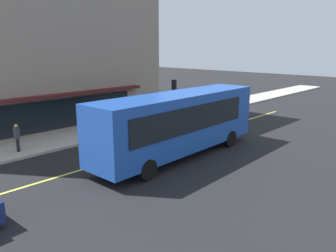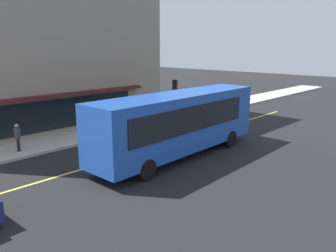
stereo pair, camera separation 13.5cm
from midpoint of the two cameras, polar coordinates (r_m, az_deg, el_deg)
ground at (r=18.80m, az=-7.11°, el=-5.09°), size 120.00×120.00×0.00m
sidewalk at (r=22.88m, az=-15.46°, el=-1.92°), size 80.00×3.11×0.15m
lane_centre_stripe at (r=18.80m, az=-7.11°, el=-5.07°), size 36.00×0.16×0.01m
storefront_building at (r=28.64m, az=-23.97°, el=15.98°), size 18.25×11.84×15.54m
bus at (r=18.10m, az=1.67°, el=0.81°), size 11.19×2.85×3.50m
traffic_light at (r=26.96m, az=0.97°, el=6.17°), size 0.30×0.52×3.20m
car_teal at (r=29.41m, az=8.77°, el=3.10°), size 4.32×1.89×1.52m
pedestrian_waiting at (r=20.50m, az=-24.54°, el=-1.46°), size 0.34×0.34×1.60m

